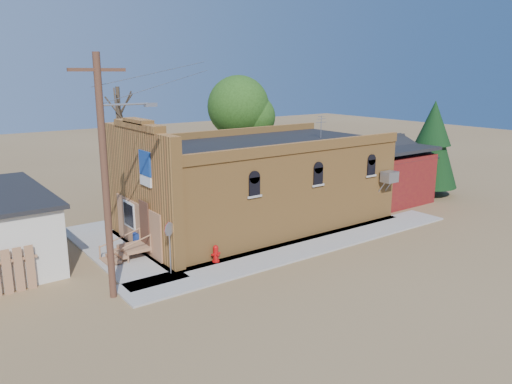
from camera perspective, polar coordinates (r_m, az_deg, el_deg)
ground at (r=23.03m, az=4.76°, el=-7.69°), size 120.00×120.00×0.00m
sidewalk_south at (r=24.59m, az=6.04°, el=-6.23°), size 19.00×2.20×0.08m
sidewalk_west at (r=24.91m, az=-15.79°, el=-6.42°), size 2.60×10.00×0.08m
brick_bar at (r=27.46m, az=-0.06°, el=0.95°), size 16.40×7.97×6.30m
red_shed at (r=34.12m, az=13.44°, el=2.94°), size 5.40×6.40×4.30m
utility_pole at (r=18.70m, az=-16.75°, el=2.02°), size 3.12×0.26×9.00m
tree_bare_near at (r=31.30m, az=-15.39°, el=8.73°), size 2.80×2.80×7.65m
tree_leafy at (r=35.93m, az=-2.02°, el=9.71°), size 4.40×4.40×8.15m
evergreen_tree at (r=36.16m, az=19.53°, el=5.43°), size 3.60×3.60×6.50m
fire_hydrant at (r=22.42m, az=-4.62°, el=-7.03°), size 0.44×0.42×0.78m
stop_sign at (r=20.97m, az=-9.88°, el=-4.75°), size 0.55×0.36×2.25m
trash_barrel at (r=24.75m, az=-13.33°, el=-5.39°), size 0.60×0.60×0.74m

